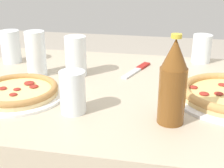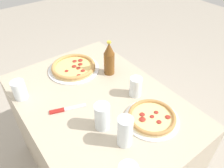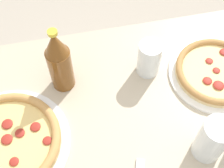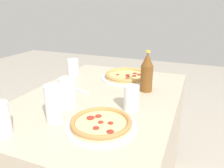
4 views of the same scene
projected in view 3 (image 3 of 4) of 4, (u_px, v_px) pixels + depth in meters
The scene contains 5 objects.
pizza_pepperoni at pixel (215, 72), 0.95m from camera, with size 0.28×0.28×0.04m.
pizza_salami at pixel (7, 142), 0.83m from camera, with size 0.34×0.34×0.04m.
glass_orange_juice at pixel (212, 141), 0.78m from camera, with size 0.08×0.08×0.14m.
glass_iced_tea at pixel (149, 60), 0.94m from camera, with size 0.07×0.07×0.12m.
beer_bottle at pixel (59, 61), 0.86m from camera, with size 0.07×0.07×0.23m.
Camera 3 is at (-0.13, -0.33, 1.54)m, focal length 50.00 mm.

